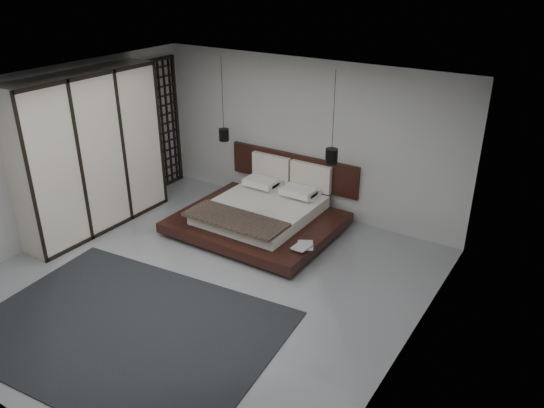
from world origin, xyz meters
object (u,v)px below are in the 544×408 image
Objects in this scene: pendant_left at (224,134)px; lattice_screen at (163,125)px; pendant_right at (332,156)px; wardrobe at (90,153)px; rug at (126,329)px; bed at (262,213)px.

lattice_screen is at bearing 175.43° from pendant_left.
pendant_right is at bearing -1.97° from lattice_screen.
rug is at bearing -35.32° from wardrobe.
rug is (1.20, -3.71, -1.40)m from pendant_left.
bed is at bearing -20.42° from pendant_left.
pendant_right is (2.18, 0.00, 0.01)m from pendant_left.
wardrobe is at bearing -82.86° from lattice_screen.
bed is 1.76× the size of pendant_left.
bed is 3.08m from wardrobe.
pendant_right is (1.09, 0.41, 1.14)m from bed.
bed reaches higher than rug.
lattice_screen is at bearing 97.14° from wardrobe.
wardrobe is (-3.57, -1.88, -0.07)m from pendant_right.
lattice_screen is 1.73× the size of pendant_right.
pendant_left is at bearing 53.42° from wardrobe.
lattice_screen is 2.97m from bed.
pendant_left is 2.34m from wardrobe.
rug is (0.11, -3.31, -0.27)m from bed.
lattice_screen is 2.02m from wardrobe.
bed is 0.69× the size of rug.
lattice_screen is 0.95× the size of wardrobe.
lattice_screen is 1.65m from pendant_left.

